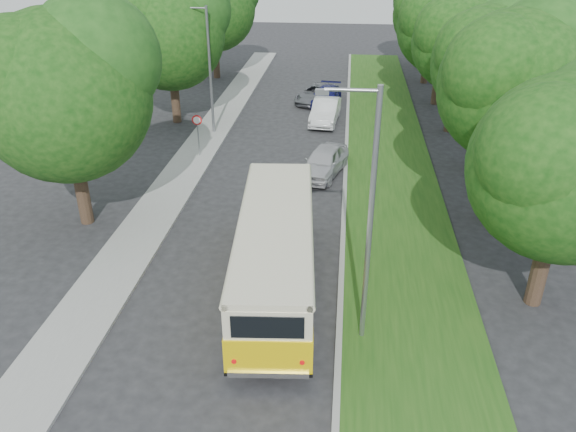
# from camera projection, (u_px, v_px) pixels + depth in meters

# --- Properties ---
(ground) EXTENTS (120.00, 120.00, 0.00)m
(ground) POSITION_uv_depth(u_px,v_px,m) (241.00, 284.00, 20.23)
(ground) COLOR #242426
(ground) RESTS_ON ground
(curb) EXTENTS (0.20, 70.00, 0.15)m
(curb) POSITION_uv_depth(u_px,v_px,m) (343.00, 222.00, 24.27)
(curb) COLOR gray
(curb) RESTS_ON ground
(grass_verge) EXTENTS (4.50, 70.00, 0.13)m
(grass_verge) POSITION_uv_depth(u_px,v_px,m) (398.00, 225.00, 24.05)
(grass_verge) COLOR #1E4C14
(grass_verge) RESTS_ON ground
(sidewalk) EXTENTS (2.20, 70.00, 0.12)m
(sidewalk) POSITION_uv_depth(u_px,v_px,m) (155.00, 213.00, 25.06)
(sidewalk) COLOR gray
(sidewalk) RESTS_ON ground
(treeline) EXTENTS (24.27, 41.91, 9.46)m
(treeline) POSITION_uv_depth(u_px,v_px,m) (344.00, 31.00, 33.05)
(treeline) COLOR #332319
(treeline) RESTS_ON ground
(lamppost_near) EXTENTS (1.71, 0.16, 8.00)m
(lamppost_near) POSITION_uv_depth(u_px,v_px,m) (367.00, 214.00, 15.61)
(lamppost_near) COLOR gray
(lamppost_near) RESTS_ON ground
(lamppost_far) EXTENTS (1.71, 0.16, 7.50)m
(lamppost_far) POSITION_uv_depth(u_px,v_px,m) (208.00, 66.00, 32.87)
(lamppost_far) COLOR gray
(lamppost_far) RESTS_ON ground
(warning_sign) EXTENTS (0.56, 0.10, 2.50)m
(warning_sign) POSITION_uv_depth(u_px,v_px,m) (198.00, 128.00, 30.41)
(warning_sign) COLOR gray
(warning_sign) RESTS_ON ground
(vintage_bus) EXTENTS (3.32, 9.99, 2.92)m
(vintage_bus) POSITION_uv_depth(u_px,v_px,m) (276.00, 254.00, 19.27)
(vintage_bus) COLOR yellow
(vintage_bus) RESTS_ON ground
(car_silver) EXTENTS (2.82, 4.57, 1.45)m
(car_silver) POSITION_uv_depth(u_px,v_px,m) (324.00, 162.00, 28.72)
(car_silver) COLOR #BCBBC0
(car_silver) RESTS_ON ground
(car_white) EXTENTS (1.95, 4.66, 1.50)m
(car_white) POSITION_uv_depth(u_px,v_px,m) (325.00, 111.00, 36.33)
(car_white) COLOR white
(car_white) RESTS_ON ground
(car_blue) EXTENTS (2.22, 4.47, 1.25)m
(car_blue) POSITION_uv_depth(u_px,v_px,m) (327.00, 96.00, 39.92)
(car_blue) COLOR #131555
(car_blue) RESTS_ON ground
(car_grey) EXTENTS (3.47, 4.91, 1.24)m
(car_grey) POSITION_uv_depth(u_px,v_px,m) (317.00, 94.00, 40.52)
(car_grey) COLOR slate
(car_grey) RESTS_ON ground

